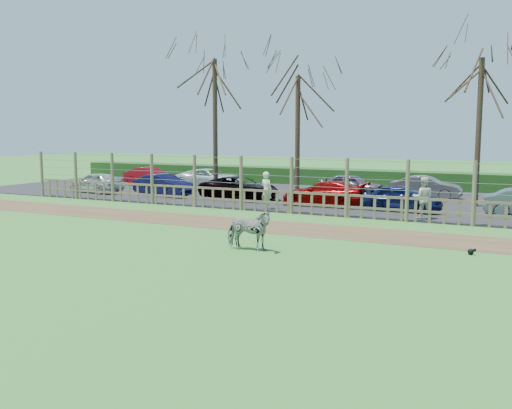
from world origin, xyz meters
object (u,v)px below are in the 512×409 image
at_px(visitor_a, 266,190).
at_px(car_1, 164,185).
at_px(tree_left, 215,94).
at_px(car_11, 426,187).
at_px(crow, 471,252).
at_px(car_4, 403,198).
at_px(zebra, 248,230).
at_px(car_10, 351,184).
at_px(car_2, 239,188).
at_px(tree_right, 480,96).
at_px(car_8, 210,178).
at_px(car_7, 150,176).
at_px(tree_mid, 298,107).
at_px(car_0, 96,182).
at_px(car_3, 324,193).
at_px(visitor_b, 423,198).

distance_m(visitor_a, car_1, 7.76).
xyz_separation_m(tree_left, car_11, (10.82, 3.71, -4.98)).
relative_size(crow, car_4, 0.07).
distance_m(zebra, car_10, 15.86).
xyz_separation_m(car_2, car_11, (8.70, 4.85, 0.00)).
bearing_deg(visitor_a, car_10, -86.02).
xyz_separation_m(visitor_a, car_1, (-7.39, 2.34, -0.26)).
bearing_deg(car_4, tree_right, -37.18).
height_order(crow, car_10, car_10).
distance_m(car_1, car_2, 4.55).
bearing_deg(car_2, crow, -121.59).
xyz_separation_m(tree_left, car_8, (-2.55, 3.57, -4.98)).
height_order(car_1, car_7, same).
distance_m(car_4, car_10, 6.56).
relative_size(crow, car_8, 0.06).
bearing_deg(car_1, car_2, -77.82).
xyz_separation_m(tree_left, car_10, (6.76, 3.50, -4.98)).
bearing_deg(crow, car_7, 148.66).
bearing_deg(car_11, tree_left, 107.93).
relative_size(visitor_a, crow, 7.03).
bearing_deg(tree_right, crow, -84.94).
bearing_deg(car_2, tree_left, 65.51).
relative_size(zebra, car_2, 0.34).
bearing_deg(tree_right, car_2, -166.99).
height_order(car_1, car_8, same).
bearing_deg(tree_right, tree_mid, -176.82).
xyz_separation_m(tree_mid, car_4, (6.24, -2.72, -4.23)).
bearing_deg(car_10, zebra, -178.02).
xyz_separation_m(car_2, car_8, (-4.67, 4.70, 0.00)).
xyz_separation_m(car_4, car_10, (-3.98, 5.22, 0.00)).
bearing_deg(car_8, car_4, -112.41).
distance_m(car_0, car_8, 7.01).
distance_m(car_8, car_11, 13.37).
xyz_separation_m(visitor_a, car_10, (1.79, 7.35, -0.26)).
distance_m(visitor_a, car_10, 7.57).
distance_m(crow, car_8, 21.75).
relative_size(car_7, car_8, 0.84).
bearing_deg(crow, car_2, 144.73).
xyz_separation_m(zebra, car_1, (-10.80, 10.77, 0.01)).
relative_size(zebra, car_3, 0.36).
distance_m(crow, car_10, 15.49).
relative_size(car_0, car_7, 0.97).
height_order(tree_left, visitor_a, tree_left).
xyz_separation_m(tree_right, crow, (1.01, -11.40, -5.14)).
distance_m(car_0, car_10, 14.78).
xyz_separation_m(tree_left, car_3, (6.97, -1.53, -4.98)).
bearing_deg(tree_right, visitor_b, -106.48).
bearing_deg(tree_left, crow, -34.30).
height_order(zebra, car_4, zebra).
bearing_deg(car_11, crow, -165.84).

